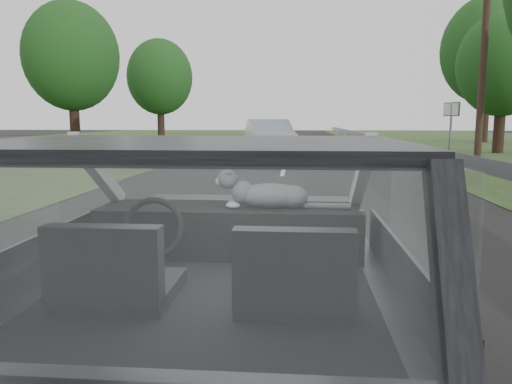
% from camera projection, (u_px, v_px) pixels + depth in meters
% --- Properties ---
extents(subject_car, '(1.80, 4.00, 1.45)m').
position_uv_depth(subject_car, '(214.00, 282.00, 2.48)').
color(subject_car, black).
rests_on(subject_car, ground).
extents(dashboard, '(1.58, 0.45, 0.30)m').
position_uv_depth(dashboard, '(230.00, 230.00, 3.08)').
color(dashboard, black).
rests_on(dashboard, subject_car).
extents(driver_seat, '(0.50, 0.72, 0.42)m').
position_uv_depth(driver_seat, '(113.00, 267.00, 2.20)').
color(driver_seat, black).
rests_on(driver_seat, subject_car).
extents(passenger_seat, '(0.50, 0.72, 0.42)m').
position_uv_depth(passenger_seat, '(294.00, 272.00, 2.14)').
color(passenger_seat, black).
rests_on(passenger_seat, subject_car).
extents(steering_wheel, '(0.36, 0.36, 0.04)m').
position_uv_depth(steering_wheel, '(153.00, 228.00, 2.81)').
color(steering_wheel, black).
rests_on(steering_wheel, dashboard).
extents(cat, '(0.58, 0.20, 0.26)m').
position_uv_depth(cat, '(271.00, 194.00, 2.99)').
color(cat, slate).
rests_on(cat, dashboard).
extents(guardrail, '(0.05, 90.00, 0.32)m').
position_uv_depth(guardrail, '(459.00, 159.00, 12.01)').
color(guardrail, gray).
rests_on(guardrail, ground).
extents(other_car, '(2.77, 4.97, 1.54)m').
position_uv_depth(other_car, '(269.00, 138.00, 20.59)').
color(other_car, silver).
rests_on(other_car, ground).
extents(highway_sign, '(0.43, 0.83, 2.18)m').
position_uv_depth(highway_sign, '(451.00, 131.00, 19.11)').
color(highway_sign, '#184A21').
rests_on(highway_sign, ground).
extents(utility_pole, '(0.32, 0.32, 7.56)m').
position_uv_depth(utility_pole, '(484.00, 53.00, 16.95)').
color(utility_pole, '#372B1F').
rests_on(utility_pole, ground).
extents(tree_2, '(5.11, 5.11, 6.12)m').
position_uv_depth(tree_2, '(502.00, 85.00, 22.40)').
color(tree_2, '#1D451D').
rests_on(tree_2, ground).
extents(tree_3, '(6.99, 6.99, 9.35)m').
position_uv_depth(tree_3, '(487.00, 72.00, 33.14)').
color(tree_3, '#1D451D').
rests_on(tree_3, ground).
extents(tree_5, '(6.10, 6.10, 7.24)m').
position_uv_depth(tree_5, '(72.00, 78.00, 25.41)').
color(tree_5, '#1D451D').
rests_on(tree_5, ground).
extents(tree_6, '(5.91, 5.91, 6.86)m').
position_uv_depth(tree_6, '(160.00, 92.00, 34.81)').
color(tree_6, '#1D451D').
rests_on(tree_6, ground).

